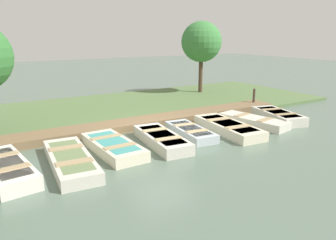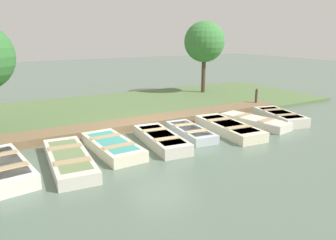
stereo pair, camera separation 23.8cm
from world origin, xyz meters
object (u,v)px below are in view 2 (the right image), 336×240
Objects in this scene: rowboat_1 at (69,159)px; park_tree_left at (204,42)px; mooring_post_far at (256,98)px; rowboat_0 at (6,167)px; rowboat_7 at (280,116)px; rowboat_2 at (112,146)px; rowboat_3 at (161,139)px; rowboat_5 at (228,128)px; rowboat_4 at (190,132)px; rowboat_6 at (254,121)px.

rowboat_1 is 0.78× the size of park_tree_left.
park_tree_left is (-4.75, 0.03, 2.78)m from mooring_post_far.
rowboat_0 is at bearing -58.60° from park_tree_left.
rowboat_0 is at bearing -75.78° from rowboat_7.
rowboat_0 is 12.46m from mooring_post_far.
rowboat_2 is 1.76m from rowboat_3.
rowboat_1 is at bearing -75.26° from rowboat_2.
rowboat_5 is 3.15m from rowboat_7.
mooring_post_far is at bearing 117.93° from rowboat_4.
rowboat_7 is 0.62× the size of park_tree_left.
rowboat_1 is at bearing 75.94° from rowboat_0.
rowboat_6 is (-0.45, 7.97, -0.01)m from rowboat_1.
rowboat_3 is at bearing -44.36° from park_tree_left.
rowboat_4 is 3.21m from rowboat_6.
rowboat_1 is at bearing -74.38° from rowboat_7.
rowboat_4 is 0.78× the size of rowboat_5.
rowboat_3 is 0.99× the size of rowboat_6.
rowboat_4 is at bearing -67.99° from mooring_post_far.
park_tree_left reaches higher than rowboat_4.
mooring_post_far reaches higher than rowboat_1.
mooring_post_far reaches higher than rowboat_7.
rowboat_6 is at bearing 93.53° from rowboat_4.
rowboat_5 is (0.05, 3.05, -0.01)m from rowboat_3.
rowboat_1 is 1.15× the size of rowboat_3.
rowboat_3 is at bearing 99.16° from rowboat_1.
rowboat_6 is 1.51m from rowboat_7.
rowboat_3 is 7.66m from mooring_post_far.
mooring_post_far is at bearing 103.05° from rowboat_2.
rowboat_0 is at bearing -80.68° from rowboat_4.
park_tree_left is (-7.42, 4.16, 3.11)m from rowboat_5.
rowboat_5 is (-0.22, 6.34, 0.01)m from rowboat_1.
rowboat_7 is 7.93m from park_tree_left.
mooring_post_far is at bearing 128.00° from rowboat_5.
mooring_post_far is at bearing 115.89° from rowboat_3.
rowboat_2 is 1.05× the size of rowboat_7.
rowboat_0 is 3.24m from rowboat_2.
rowboat_0 is 1.01× the size of rowboat_6.
rowboat_4 is (-0.38, 6.45, -0.05)m from rowboat_0.
rowboat_4 is 0.94× the size of rowboat_7.
rowboat_2 is 0.66× the size of park_tree_left.
rowboat_0 is 1.11× the size of rowboat_7.
rowboat_0 is 9.66m from rowboat_6.
rowboat_0 is at bearing -83.46° from rowboat_3.
park_tree_left is at bearing 126.53° from rowboat_2.
rowboat_3 is 2.98× the size of mooring_post_far.
rowboat_4 is 4.73m from rowboat_7.
rowboat_3 is 6.20m from rowboat_7.
park_tree_left is at bearing 146.79° from rowboat_4.
mooring_post_far reaches higher than rowboat_3.
mooring_post_far is at bearing -0.35° from park_tree_left.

